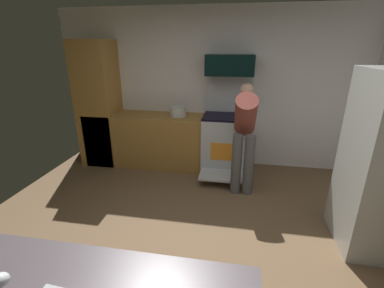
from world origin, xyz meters
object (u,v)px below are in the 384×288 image
(microwave, at_px, (230,65))
(stock_pot, at_px, (178,112))
(oven_range, at_px, (226,141))
(wine_glass_near, at_px, (1,282))
(person_cook, at_px, (245,130))

(microwave, bearing_deg, stock_pot, -174.40)
(oven_range, bearing_deg, stock_pot, 179.03)
(wine_glass_near, bearing_deg, stock_pot, 89.78)
(person_cook, xyz_separation_m, wine_glass_near, (-1.10, -2.88, 0.13))
(person_cook, distance_m, wine_glass_near, 3.09)
(wine_glass_near, height_order, stock_pot, wine_glass_near)
(oven_range, xyz_separation_m, stock_pot, (-0.82, 0.01, 0.46))
(person_cook, distance_m, stock_pot, 1.25)
(microwave, distance_m, wine_glass_near, 3.73)
(microwave, xyz_separation_m, wine_glass_near, (-0.83, -3.57, -0.70))
(wine_glass_near, bearing_deg, person_cook, 69.11)
(microwave, bearing_deg, person_cook, -68.51)
(oven_range, relative_size, person_cook, 1.04)
(oven_range, bearing_deg, wine_glass_near, -103.41)
(stock_pot, bearing_deg, person_cook, -29.25)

